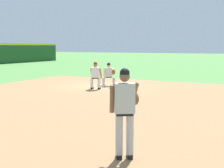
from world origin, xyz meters
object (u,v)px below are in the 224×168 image
(first_base_bag, at_px, (102,85))
(pitcher, at_px, (125,108))
(baseball, at_px, (111,109))
(first_baseman, at_px, (109,73))
(baserunner, at_px, (95,74))

(first_base_bag, height_order, pitcher, pitcher)
(first_base_bag, relative_size, baseball, 5.14)
(pitcher, distance_m, first_baseman, 11.64)
(first_base_bag, bearing_deg, baseball, -147.99)
(first_base_bag, xyz_separation_m, baserunner, (-1.29, -0.35, 0.75))
(baserunner, bearing_deg, pitcher, -146.19)
(first_base_bag, height_order, first_baseman, first_baseman)
(pitcher, bearing_deg, first_base_bag, 31.70)
(baseball, xyz_separation_m, pitcher, (-4.08, -2.48, 1.02))
(first_base_bag, height_order, baseball, first_base_bag)
(first_baseman, bearing_deg, pitcher, -150.40)
(first_base_bag, bearing_deg, baserunner, -164.84)
(first_base_bag, height_order, baserunner, baserunner)
(baseball, xyz_separation_m, baserunner, (4.50, 3.27, 0.76))
(baseball, xyz_separation_m, first_baseman, (6.04, 3.27, 0.69))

